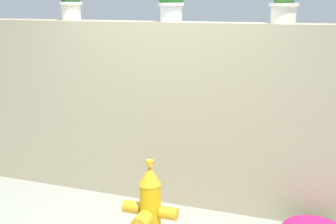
% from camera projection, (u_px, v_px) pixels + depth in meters
% --- Properties ---
extents(stone_wall, '(5.33, 0.32, 1.94)m').
position_uv_depth(stone_wall, '(170.00, 114.00, 4.82)').
color(stone_wall, tan).
rests_on(stone_wall, ground).
extents(potted_plant_3, '(0.28, 0.28, 0.35)m').
position_uv_depth(potted_plant_3, '(284.00, 2.00, 4.16)').
color(potted_plant_3, silver).
rests_on(potted_plant_3, stone_wall).
extents(fire_hydrant, '(0.52, 0.40, 0.78)m').
position_uv_depth(fire_hydrant, '(149.00, 208.00, 4.02)').
color(fire_hydrant, gold).
rests_on(fire_hydrant, ground).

